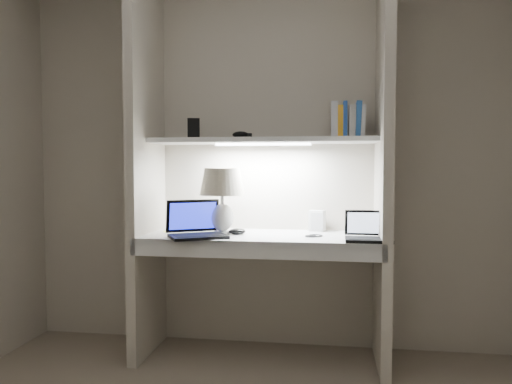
% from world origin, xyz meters
% --- Properties ---
extents(back_wall, '(3.20, 0.01, 2.50)m').
position_xyz_m(back_wall, '(0.00, 1.50, 1.25)').
color(back_wall, '#BEB2A2').
rests_on(back_wall, floor).
extents(alcove_panel_left, '(0.06, 0.55, 2.50)m').
position_xyz_m(alcove_panel_left, '(-0.73, 1.23, 1.25)').
color(alcove_panel_left, '#BEB2A2').
rests_on(alcove_panel_left, floor).
extents(alcove_panel_right, '(0.06, 0.55, 2.50)m').
position_xyz_m(alcove_panel_right, '(0.73, 1.23, 1.25)').
color(alcove_panel_right, '#BEB2A2').
rests_on(alcove_panel_right, floor).
extents(desk, '(1.40, 0.55, 0.04)m').
position_xyz_m(desk, '(0.00, 1.23, 0.75)').
color(desk, white).
rests_on(desk, alcove_panel_left).
extents(desk_apron, '(1.46, 0.03, 0.10)m').
position_xyz_m(desk_apron, '(0.00, 0.96, 0.72)').
color(desk_apron, silver).
rests_on(desk_apron, desk).
extents(shelf, '(1.40, 0.36, 0.03)m').
position_xyz_m(shelf, '(0.00, 1.32, 1.35)').
color(shelf, silver).
rests_on(shelf, back_wall).
extents(strip_light, '(0.60, 0.04, 0.02)m').
position_xyz_m(strip_light, '(0.00, 1.32, 1.33)').
color(strip_light, white).
rests_on(strip_light, shelf).
extents(table_lamp, '(0.28, 0.28, 0.41)m').
position_xyz_m(table_lamp, '(-0.24, 1.23, 1.05)').
color(table_lamp, white).
rests_on(table_lamp, desk).
extents(laptop_main, '(0.42, 0.40, 0.22)m').
position_xyz_m(laptop_main, '(-0.37, 1.08, 0.82)').
color(laptop_main, black).
rests_on(laptop_main, desk).
extents(laptop_netbook, '(0.26, 0.23, 0.17)m').
position_xyz_m(laptop_netbook, '(0.64, 1.08, 0.81)').
color(laptop_netbook, black).
rests_on(laptop_netbook, desk).
extents(speaker, '(0.11, 0.09, 0.14)m').
position_xyz_m(speaker, '(0.34, 1.44, 0.84)').
color(speaker, silver).
rests_on(speaker, desk).
extents(mouse, '(0.12, 0.10, 0.04)m').
position_xyz_m(mouse, '(-0.14, 1.21, 0.79)').
color(mouse, black).
rests_on(mouse, desk).
extents(cable_coil, '(0.10, 0.10, 0.01)m').
position_xyz_m(cable_coil, '(0.33, 1.19, 0.78)').
color(cable_coil, black).
rests_on(cable_coil, desk).
extents(sticky_note, '(0.09, 0.09, 0.00)m').
position_xyz_m(sticky_note, '(-0.60, 1.28, 0.77)').
color(sticky_note, '#CAD62D').
rests_on(sticky_note, desk).
extents(book_row, '(0.21, 0.15, 0.22)m').
position_xyz_m(book_row, '(0.52, 1.34, 1.47)').
color(book_row, '#BBBBBB').
rests_on(book_row, shelf).
extents(shelf_box, '(0.09, 0.07, 0.13)m').
position_xyz_m(shelf_box, '(-0.46, 1.35, 1.43)').
color(shelf_box, black).
rests_on(shelf_box, shelf).
extents(shelf_gadget, '(0.12, 0.09, 0.04)m').
position_xyz_m(shelf_gadget, '(-0.14, 1.33, 1.39)').
color(shelf_gadget, black).
rests_on(shelf_gadget, shelf).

